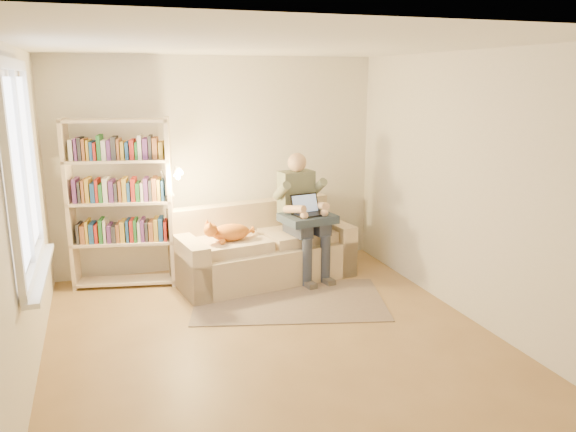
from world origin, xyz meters
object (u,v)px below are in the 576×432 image
object	(u,v)px
sofa	(262,252)
bookshelf	(121,195)
laptop	(308,209)
cat	(227,232)
person	(302,209)

from	to	relation	value
sofa	bookshelf	world-z (taller)	bookshelf
sofa	laptop	distance (m)	0.76
cat	bookshelf	distance (m)	1.26
person	cat	bearing A→B (deg)	178.52
cat	laptop	distance (m)	0.99
laptop	bookshelf	xyz separation A→B (m)	(-2.07, 0.48, 0.21)
person	bookshelf	bearing A→B (deg)	161.36
laptop	bookshelf	world-z (taller)	bookshelf
cat	laptop	xyz separation A→B (m)	(0.97, -0.01, 0.19)
bookshelf	person	bearing A→B (deg)	1.74
laptop	sofa	bearing A→B (deg)	147.93
sofa	person	bearing A→B (deg)	-19.05
sofa	laptop	xyz separation A→B (m)	(0.50, -0.21, 0.53)
person	cat	world-z (taller)	person
sofa	bookshelf	size ratio (longest dim) A/B	1.13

